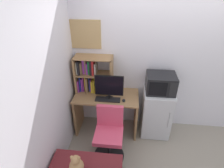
{
  "coord_description": "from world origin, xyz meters",
  "views": [
    {
      "loc": [
        -0.63,
        -2.83,
        2.52
      ],
      "look_at": [
        -0.9,
        -0.31,
        1.02
      ],
      "focal_mm": 28.86,
      "sensor_mm": 36.0,
      "label": 1
    }
  ],
  "objects_px": {
    "monitor": "(109,87)",
    "keyboard": "(108,100)",
    "microwave": "(161,83)",
    "desk_chair": "(109,136)",
    "computer_mouse": "(124,100)",
    "mini_fridge": "(156,112)",
    "teddy_bear": "(76,165)",
    "wall_corkboard": "(78,34)",
    "hutch_bookshelf": "(90,74)"
  },
  "relations": [
    {
      "from": "monitor",
      "to": "mini_fridge",
      "type": "xyz_separation_m",
      "value": [
        0.82,
        0.14,
        -0.57
      ]
    },
    {
      "from": "computer_mouse",
      "to": "teddy_bear",
      "type": "bearing_deg",
      "value": -114.32
    },
    {
      "from": "hutch_bookshelf",
      "to": "computer_mouse",
      "type": "relative_size",
      "value": 7.87
    },
    {
      "from": "hutch_bookshelf",
      "to": "keyboard",
      "type": "bearing_deg",
      "value": -39.42
    },
    {
      "from": "teddy_bear",
      "to": "desk_chair",
      "type": "bearing_deg",
      "value": 65.35
    },
    {
      "from": "hutch_bookshelf",
      "to": "monitor",
      "type": "height_order",
      "value": "hutch_bookshelf"
    },
    {
      "from": "desk_chair",
      "to": "mini_fridge",
      "type": "bearing_deg",
      "value": 38.11
    },
    {
      "from": "hutch_bookshelf",
      "to": "mini_fridge",
      "type": "xyz_separation_m",
      "value": [
        1.19,
        -0.12,
        -0.65
      ]
    },
    {
      "from": "keyboard",
      "to": "hutch_bookshelf",
      "type": "bearing_deg",
      "value": 140.58
    },
    {
      "from": "monitor",
      "to": "desk_chair",
      "type": "distance_m",
      "value": 0.77
    },
    {
      "from": "wall_corkboard",
      "to": "monitor",
      "type": "bearing_deg",
      "value": -35.13
    },
    {
      "from": "microwave",
      "to": "wall_corkboard",
      "type": "height_order",
      "value": "wall_corkboard"
    },
    {
      "from": "hutch_bookshelf",
      "to": "wall_corkboard",
      "type": "bearing_deg",
      "value": 145.21
    },
    {
      "from": "mini_fridge",
      "to": "teddy_bear",
      "type": "xyz_separation_m",
      "value": [
        -1.08,
        -1.28,
        0.16
      ]
    },
    {
      "from": "keyboard",
      "to": "monitor",
      "type": "bearing_deg",
      "value": 48.89
    },
    {
      "from": "computer_mouse",
      "to": "teddy_bear",
      "type": "height_order",
      "value": "computer_mouse"
    },
    {
      "from": "keyboard",
      "to": "computer_mouse",
      "type": "xyz_separation_m",
      "value": [
        0.26,
        -0.0,
        0.0
      ]
    },
    {
      "from": "monitor",
      "to": "microwave",
      "type": "xyz_separation_m",
      "value": [
        0.82,
        0.15,
        0.03
      ]
    },
    {
      "from": "keyboard",
      "to": "wall_corkboard",
      "type": "xyz_separation_m",
      "value": [
        -0.52,
        0.41,
        0.96
      ]
    },
    {
      "from": "monitor",
      "to": "computer_mouse",
      "type": "bearing_deg",
      "value": -6.74
    },
    {
      "from": "mini_fridge",
      "to": "wall_corkboard",
      "type": "distance_m",
      "value": 1.9
    },
    {
      "from": "wall_corkboard",
      "to": "desk_chair",
      "type": "bearing_deg",
      "value": -54.85
    },
    {
      "from": "wall_corkboard",
      "to": "computer_mouse",
      "type": "bearing_deg",
      "value": -27.59
    },
    {
      "from": "monitor",
      "to": "keyboard",
      "type": "relative_size",
      "value": 1.12
    },
    {
      "from": "mini_fridge",
      "to": "wall_corkboard",
      "type": "height_order",
      "value": "wall_corkboard"
    },
    {
      "from": "computer_mouse",
      "to": "wall_corkboard",
      "type": "distance_m",
      "value": 1.3
    },
    {
      "from": "hutch_bookshelf",
      "to": "monitor",
      "type": "distance_m",
      "value": 0.46
    },
    {
      "from": "monitor",
      "to": "keyboard",
      "type": "xyz_separation_m",
      "value": [
        -0.02,
        -0.02,
        -0.23
      ]
    },
    {
      "from": "monitor",
      "to": "wall_corkboard",
      "type": "relative_size",
      "value": 0.62
    },
    {
      "from": "microwave",
      "to": "teddy_bear",
      "type": "distance_m",
      "value": 1.74
    },
    {
      "from": "desk_chair",
      "to": "teddy_bear",
      "type": "distance_m",
      "value": 0.77
    },
    {
      "from": "mini_fridge",
      "to": "teddy_bear",
      "type": "height_order",
      "value": "mini_fridge"
    },
    {
      "from": "monitor",
      "to": "teddy_bear",
      "type": "xyz_separation_m",
      "value": [
        -0.26,
        -1.14,
        -0.41
      ]
    },
    {
      "from": "keyboard",
      "to": "computer_mouse",
      "type": "relative_size",
      "value": 5.06
    },
    {
      "from": "computer_mouse",
      "to": "mini_fridge",
      "type": "bearing_deg",
      "value": 16.45
    },
    {
      "from": "keyboard",
      "to": "mini_fridge",
      "type": "bearing_deg",
      "value": 11.18
    },
    {
      "from": "hutch_bookshelf",
      "to": "computer_mouse",
      "type": "distance_m",
      "value": 0.74
    },
    {
      "from": "teddy_bear",
      "to": "keyboard",
      "type": "bearing_deg",
      "value": 77.99
    },
    {
      "from": "hutch_bookshelf",
      "to": "mini_fridge",
      "type": "relative_size",
      "value": 0.72
    },
    {
      "from": "microwave",
      "to": "desk_chair",
      "type": "height_order",
      "value": "microwave"
    },
    {
      "from": "keyboard",
      "to": "desk_chair",
      "type": "height_order",
      "value": "desk_chair"
    },
    {
      "from": "mini_fridge",
      "to": "teddy_bear",
      "type": "bearing_deg",
      "value": -130.19
    },
    {
      "from": "monitor",
      "to": "teddy_bear",
      "type": "height_order",
      "value": "monitor"
    },
    {
      "from": "microwave",
      "to": "hutch_bookshelf",
      "type": "bearing_deg",
      "value": 174.51
    },
    {
      "from": "monitor",
      "to": "microwave",
      "type": "bearing_deg",
      "value": 10.02
    },
    {
      "from": "hutch_bookshelf",
      "to": "mini_fridge",
      "type": "distance_m",
      "value": 1.36
    },
    {
      "from": "monitor",
      "to": "wall_corkboard",
      "type": "xyz_separation_m",
      "value": [
        -0.54,
        0.38,
        0.72
      ]
    },
    {
      "from": "computer_mouse",
      "to": "mini_fridge",
      "type": "relative_size",
      "value": 0.09
    },
    {
      "from": "computer_mouse",
      "to": "monitor",
      "type": "bearing_deg",
      "value": 173.26
    },
    {
      "from": "keyboard",
      "to": "microwave",
      "type": "relative_size",
      "value": 0.9
    }
  ]
}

